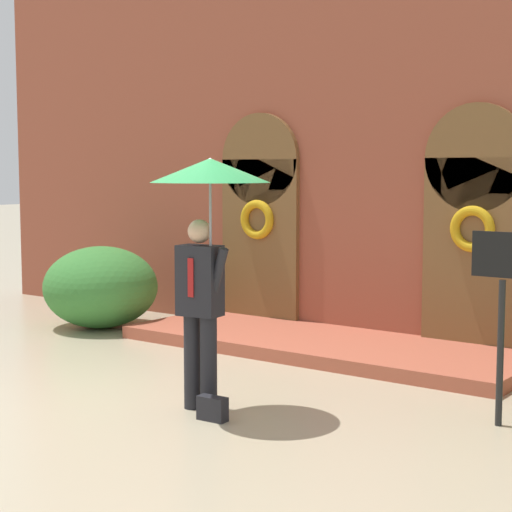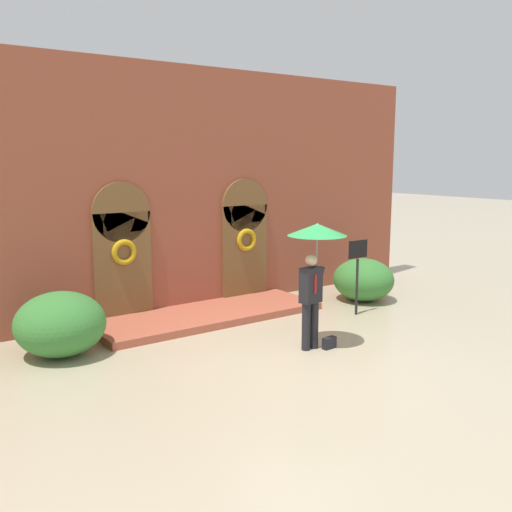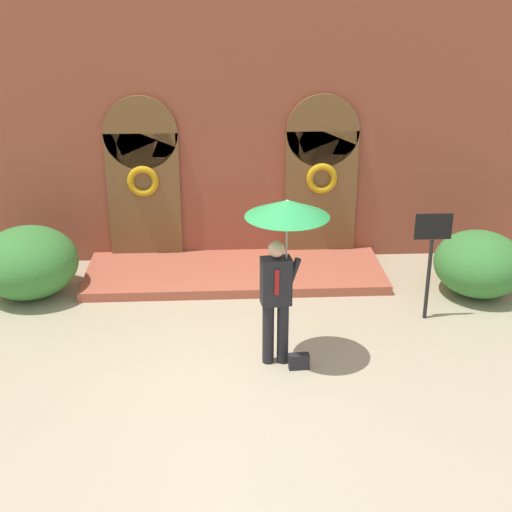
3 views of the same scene
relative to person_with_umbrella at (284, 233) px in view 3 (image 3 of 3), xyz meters
The scene contains 7 objects.
ground_plane 2.00m from the person_with_umbrella, 166.03° to the right, with size 80.00×80.00×0.00m, color tan.
building_facade 4.12m from the person_with_umbrella, 98.19° to the left, with size 14.00×2.30×5.60m.
person_with_umbrella is the anchor object (origin of this frame).
handbag 1.83m from the person_with_umbrella, 43.42° to the right, with size 0.28×0.12×0.22m, color black.
sign_post 2.73m from the person_with_umbrella, 26.99° to the left, with size 0.56×0.06×1.72m.
shrub_left 4.84m from the person_with_umbrella, 149.12° to the left, with size 1.62×1.63×1.17m, color #387A33.
shrub_right 4.24m from the person_with_umbrella, 30.65° to the left, with size 1.47×1.55×1.06m, color #387A33.
Camera 3 is at (-0.26, -8.44, 5.16)m, focal length 50.00 mm.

